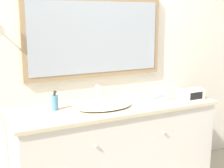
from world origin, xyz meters
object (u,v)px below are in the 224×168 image
Objects in this scene: picture_frame at (170,94)px; soap_bottle at (55,102)px; sink_basin at (104,106)px; appliance_box at (192,94)px.

soap_bottle is at bearing 170.25° from picture_frame.
sink_basin is 2.94× the size of soap_bottle.
sink_basin is at bearing 174.85° from picture_frame.
appliance_box is 1.63× the size of picture_frame.
sink_basin is 3.95× the size of picture_frame.
sink_basin is 0.88m from appliance_box.
picture_frame reaches higher than appliance_box.
appliance_box is 0.22m from picture_frame.
sink_basin reaches higher than picture_frame.
appliance_box is (1.28, -0.25, -0.02)m from soap_bottle.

